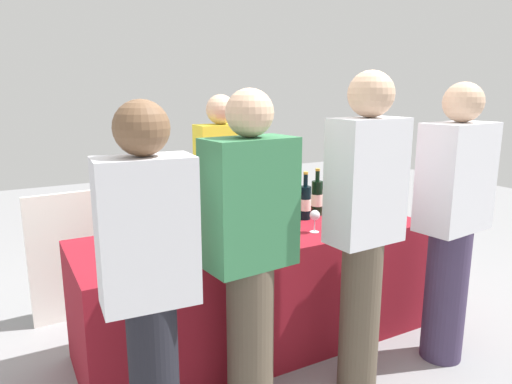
{
  "coord_description": "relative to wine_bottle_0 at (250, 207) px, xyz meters",
  "views": [
    {
      "loc": [
        -1.34,
        -2.43,
        1.61
      ],
      "look_at": [
        0.0,
        0.0,
        0.99
      ],
      "focal_mm": 32.93,
      "sensor_mm": 36.0,
      "label": 1
    }
  ],
  "objects": [
    {
      "name": "wine_glass_2",
      "position": [
        -0.15,
        -0.26,
        -0.01
      ],
      "size": [
        0.07,
        0.07,
        0.14
      ],
      "color": "silver",
      "rests_on": "tasting_table"
    },
    {
      "name": "guest_2",
      "position": [
        0.21,
        -0.84,
        0.07
      ],
      "size": [
        0.4,
        0.23,
        1.69
      ],
      "rotation": [
        0.0,
        0.0,
        0.05
      ],
      "color": "brown",
      "rests_on": "ground_plane"
    },
    {
      "name": "guest_3",
      "position": [
        0.86,
        -0.86,
        0.02
      ],
      "size": [
        0.46,
        0.29,
        1.64
      ],
      "rotation": [
        0.0,
        0.0,
        0.12
      ],
      "color": "#3F3351",
      "rests_on": "ground_plane"
    },
    {
      "name": "ground_plane",
      "position": [
        -0.04,
        -0.16,
        -0.86
      ],
      "size": [
        12.0,
        12.0,
        0.0
      ],
      "primitive_type": "plane",
      "color": "gray"
    },
    {
      "name": "wine_glass_0",
      "position": [
        -0.41,
        -0.27,
        -0.01
      ],
      "size": [
        0.07,
        0.07,
        0.15
      ],
      "color": "silver",
      "rests_on": "tasting_table"
    },
    {
      "name": "wine_glass_4",
      "position": [
        0.71,
        -0.28,
        -0.0
      ],
      "size": [
        0.08,
        0.08,
        0.15
      ],
      "color": "silver",
      "rests_on": "tasting_table"
    },
    {
      "name": "guest_1",
      "position": [
        -0.41,
        -0.76,
        0.01
      ],
      "size": [
        0.43,
        0.27,
        1.61
      ],
      "rotation": [
        0.0,
        0.0,
        0.1
      ],
      "color": "brown",
      "rests_on": "ground_plane"
    },
    {
      "name": "wine_glass_1",
      "position": [
        -0.31,
        -0.23,
        -0.01
      ],
      "size": [
        0.07,
        0.07,
        0.14
      ],
      "color": "silver",
      "rests_on": "tasting_table"
    },
    {
      "name": "guest_0",
      "position": [
        -0.92,
        -0.88,
        -0.0
      ],
      "size": [
        0.38,
        0.23,
        1.57
      ],
      "rotation": [
        0.0,
        0.0,
        -0.07
      ],
      "color": "black",
      "rests_on": "ground_plane"
    },
    {
      "name": "tasting_table",
      "position": [
        -0.04,
        -0.16,
        -0.48
      ],
      "size": [
        2.18,
        0.79,
        0.74
      ],
      "primitive_type": "cube",
      "color": "maroon",
      "rests_on": "ground_plane"
    },
    {
      "name": "server_pouring",
      "position": [
        0.02,
        0.48,
        0.0
      ],
      "size": [
        0.36,
        0.21,
        1.57
      ],
      "rotation": [
        0.0,
        0.0,
        3.13
      ],
      "color": "brown",
      "rests_on": "ground_plane"
    },
    {
      "name": "wine_glass_3",
      "position": [
        0.26,
        -0.35,
        -0.01
      ],
      "size": [
        0.06,
        0.06,
        0.14
      ],
      "color": "silver",
      "rests_on": "tasting_table"
    },
    {
      "name": "wine_bottle_4",
      "position": [
        0.51,
        -0.02,
        0.01
      ],
      "size": [
        0.08,
        0.08,
        0.33
      ],
      "color": "black",
      "rests_on": "tasting_table"
    },
    {
      "name": "wine_bottle_2",
      "position": [
        0.26,
        0.01,
        -0.0
      ],
      "size": [
        0.07,
        0.07,
        0.31
      ],
      "color": "black",
      "rests_on": "tasting_table"
    },
    {
      "name": "ice_bucket",
      "position": [
        -0.71,
        -0.05,
        -0.0
      ],
      "size": [
        0.22,
        0.22,
        0.22
      ],
      "primitive_type": "cylinder",
      "color": "silver",
      "rests_on": "tasting_table"
    },
    {
      "name": "wine_bottle_3",
      "position": [
        0.38,
        -0.07,
        0.0
      ],
      "size": [
        0.08,
        0.08,
        0.32
      ],
      "color": "black",
      "rests_on": "tasting_table"
    },
    {
      "name": "wine_bottle_1",
      "position": [
        0.17,
        -0.09,
        0.0
      ],
      "size": [
        0.07,
        0.07,
        0.31
      ],
      "color": "black",
      "rests_on": "tasting_table"
    },
    {
      "name": "wine_bottle_0",
      "position": [
        0.0,
        0.0,
        0.0
      ],
      "size": [
        0.07,
        0.07,
        0.32
      ],
      "color": "black",
      "rests_on": "tasting_table"
    },
    {
      "name": "wine_bottle_5",
      "position": [
        0.75,
        -0.05,
        0.01
      ],
      "size": [
        0.07,
        0.07,
        0.34
      ],
      "color": "black",
      "rests_on": "tasting_table"
    },
    {
      "name": "menu_board",
      "position": [
        -1.02,
        0.74,
        -0.4
      ],
      "size": [
        0.56,
        0.06,
        0.92
      ],
      "primitive_type": "cube",
      "rotation": [
        0.0,
        0.0,
        0.05
      ],
      "color": "white",
      "rests_on": "ground_plane"
    }
  ]
}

